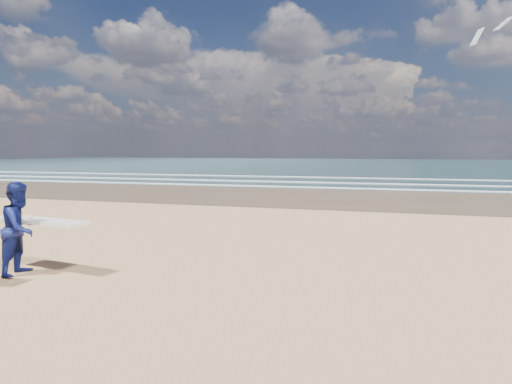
% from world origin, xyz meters
% --- Properties ---
extents(ocean, '(220.00, 100.00, 0.02)m').
position_xyz_m(ocean, '(20.00, 72.00, 0.01)').
color(ocean, '#193538').
rests_on(ocean, ground).
extents(surfer_far, '(2.25, 1.28, 1.86)m').
position_xyz_m(surfer_far, '(1.23, 0.52, 0.94)').
color(surfer_far, '#0E1650').
rests_on(surfer_far, ground).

